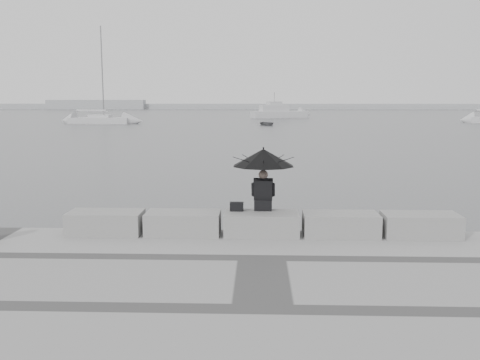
{
  "coord_description": "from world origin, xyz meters",
  "views": [
    {
      "loc": [
        -0.07,
        -11.71,
        3.45
      ],
      "look_at": [
        -0.58,
        3.0,
        1.18
      ],
      "focal_mm": 40.0,
      "sensor_mm": 36.0,
      "label": 1
    }
  ],
  "objects_px": {
    "sailboat_left": "(100,120)",
    "motor_cruiser": "(279,113)",
    "seated_person": "(263,163)",
    "dinghy": "(267,123)"
  },
  "relations": [
    {
      "from": "dinghy",
      "to": "seated_person",
      "type": "bearing_deg",
      "value": -116.48
    },
    {
      "from": "seated_person",
      "to": "dinghy",
      "type": "height_order",
      "value": "seated_person"
    },
    {
      "from": "sailboat_left",
      "to": "motor_cruiser",
      "type": "height_order",
      "value": "sailboat_left"
    },
    {
      "from": "seated_person",
      "to": "dinghy",
      "type": "xyz_separation_m",
      "value": [
        0.97,
        56.21,
        -1.77
      ]
    },
    {
      "from": "seated_person",
      "to": "sailboat_left",
      "type": "bearing_deg",
      "value": 113.1
    },
    {
      "from": "sailboat_left",
      "to": "motor_cruiser",
      "type": "bearing_deg",
      "value": 47.25
    },
    {
      "from": "seated_person",
      "to": "dinghy",
      "type": "relative_size",
      "value": 0.44
    },
    {
      "from": "dinghy",
      "to": "sailboat_left",
      "type": "bearing_deg",
      "value": 144.37
    },
    {
      "from": "sailboat_left",
      "to": "dinghy",
      "type": "height_order",
      "value": "sailboat_left"
    },
    {
      "from": "seated_person",
      "to": "sailboat_left",
      "type": "xyz_separation_m",
      "value": [
        -21.49,
        60.23,
        -1.52
      ]
    }
  ]
}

